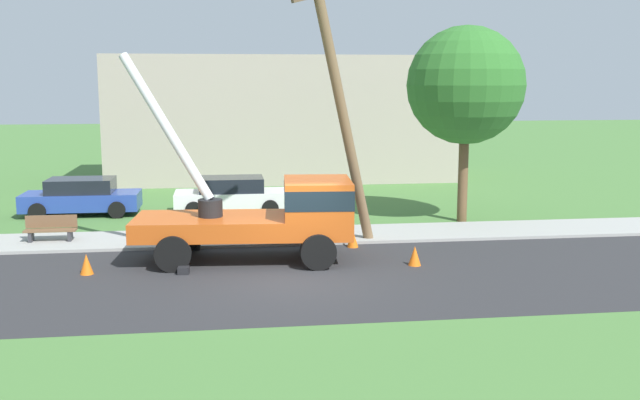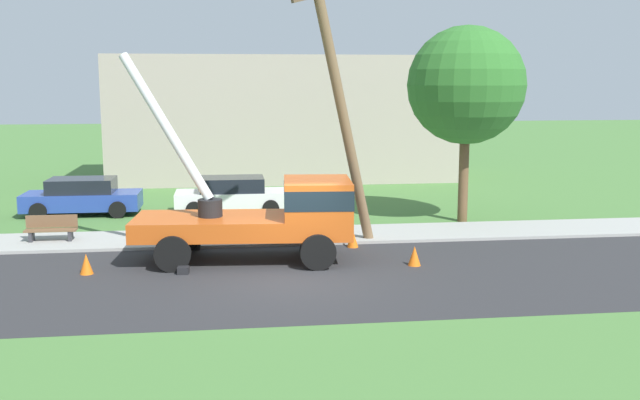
{
  "view_description": "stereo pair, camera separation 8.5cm",
  "coord_description": "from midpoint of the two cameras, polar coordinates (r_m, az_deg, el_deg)",
  "views": [
    {
      "loc": [
        -1.87,
        -18.67,
        5.18
      ],
      "look_at": [
        1.13,
        3.68,
        1.48
      ],
      "focal_mm": 41.16,
      "sensor_mm": 36.0,
      "label": 1
    },
    {
      "loc": [
        -1.78,
        -18.68,
        5.18
      ],
      "look_at": [
        1.13,
        3.68,
        1.48
      ],
      "focal_mm": 41.16,
      "sensor_mm": 36.0,
      "label": 2
    }
  ],
  "objects": [
    {
      "name": "parked_sedan_white",
      "position": [
        28.95,
        -6.75,
        0.38
      ],
      "size": [
        4.4,
        2.03,
        1.42
      ],
      "color": "silver",
      "rests_on": "ground"
    },
    {
      "name": "traffic_cone_behind",
      "position": [
        20.78,
        -17.6,
        -4.76
      ],
      "size": [
        0.36,
        0.36,
        0.56
      ],
      "primitive_type": "cone",
      "color": "orange",
      "rests_on": "ground"
    },
    {
      "name": "ground_plane",
      "position": [
        31.16,
        -3.95,
        -0.27
      ],
      "size": [
        120.0,
        120.0,
        0.0
      ],
      "primitive_type": "plane",
      "color": "#477538"
    },
    {
      "name": "utility_truck",
      "position": [
        21.19,
        -3.6,
        -0.95
      ],
      "size": [
        6.74,
        3.25,
        5.98
      ],
      "color": "#C65119",
      "rests_on": "ground"
    },
    {
      "name": "sidewalk_strip",
      "position": [
        24.42,
        -2.96,
        -2.82
      ],
      "size": [
        80.0,
        2.69,
        0.1
      ],
      "primitive_type": "cube",
      "color": "#9E9E99",
      "rests_on": "ground"
    },
    {
      "name": "traffic_cone_curbside",
      "position": [
        22.97,
        2.66,
        -3.01
      ],
      "size": [
        0.36,
        0.36,
        0.56
      ],
      "primitive_type": "cone",
      "color": "orange",
      "rests_on": "ground"
    },
    {
      "name": "road_asphalt",
      "position": [
        19.46,
        -1.77,
        -6.11
      ],
      "size": [
        80.0,
        7.58,
        0.01
      ],
      "primitive_type": "cube",
      "color": "#2B2B2D",
      "rests_on": "ground"
    },
    {
      "name": "traffic_cone_ahead",
      "position": [
        20.88,
        7.47,
        -4.33
      ],
      "size": [
        0.36,
        0.36,
        0.56
      ],
      "primitive_type": "cone",
      "color": "orange",
      "rests_on": "ground"
    },
    {
      "name": "leaning_utility_pole",
      "position": [
        22.83,
        1.69,
        7.67
      ],
      "size": [
        2.83,
        1.38,
        8.81
      ],
      "color": "brown",
      "rests_on": "ground"
    },
    {
      "name": "park_bench",
      "position": [
        24.95,
        -20.07,
        -2.15
      ],
      "size": [
        1.6,
        0.45,
        0.9
      ],
      "color": "brown",
      "rests_on": "ground"
    },
    {
      "name": "roadside_tree_far",
      "position": [
        27.2,
        11.4,
        8.7
      ],
      "size": [
        4.26,
        4.26,
        7.13
      ],
      "color": "brown",
      "rests_on": "ground"
    },
    {
      "name": "parked_sedan_blue",
      "position": [
        29.87,
        -17.91,
        0.26
      ],
      "size": [
        4.42,
        2.05,
        1.42
      ],
      "color": "#263F99",
      "rests_on": "ground"
    },
    {
      "name": "lowrise_building_backdrop",
      "position": [
        38.95,
        -2.61,
        6.39
      ],
      "size": [
        18.0,
        6.0,
        6.4
      ],
      "primitive_type": "cube",
      "color": "#A5998C",
      "rests_on": "ground"
    }
  ]
}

